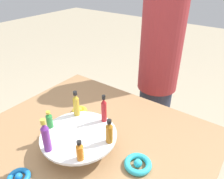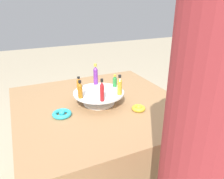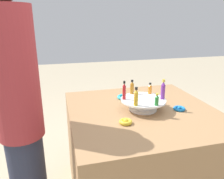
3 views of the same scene
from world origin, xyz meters
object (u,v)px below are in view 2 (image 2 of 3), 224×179
Objects in this scene: bottle_purple at (96,75)px; ribbon_bow_gold at (139,108)px; ribbon_bow_blue at (96,87)px; bottle_orange at (79,83)px; ribbon_bow_teal at (62,114)px; bottle_red at (102,91)px; display_stand at (99,96)px; bottle_amber at (80,90)px; bottle_gold at (120,86)px; bottle_green at (115,81)px.

bottle_purple is 0.40m from ribbon_bow_gold.
bottle_orange is at bearing -47.46° from ribbon_bow_blue.
ribbon_bow_teal is (0.16, -0.16, -0.11)m from bottle_orange.
bottle_red is 0.44m from ribbon_bow_blue.
bottle_purple is 1.75× the size of ribbon_bow_gold.
bottle_amber is at bearing -73.16° from display_stand.
ribbon_bow_gold is at bearing 44.96° from bottle_orange.
ribbon_bow_teal and ribbon_bow_gold have the same top height.
display_stand is at bearing 46.84° from bottle_orange.
bottle_gold is 1.14× the size of ribbon_bow_teal.
bottle_red reaches higher than ribbon_bow_teal.
ribbon_bow_gold is (0.29, 0.29, -0.11)m from bottle_orange.
bottle_gold reaches higher than bottle_green.
bottle_green is (0.06, 0.24, -0.00)m from bottle_orange.
bottle_orange reaches higher than ribbon_bow_teal.
display_stand is 2.96× the size of bottle_amber.
bottle_amber is at bearing -13.16° from bottle_orange.
bottle_amber is 0.18m from ribbon_bow_teal.
ribbon_bow_blue is 0.47m from ribbon_bow_gold.
ribbon_bow_blue is (-0.30, 0.21, -0.13)m from bottle_amber.
bottle_amber reaches higher than bottle_green.
display_stand is 3.92× the size of bottle_green.
bottle_amber is 0.39m from ribbon_bow_blue.
bottle_green is at bearing 104.96° from ribbon_bow_teal.
bottle_green is 0.96× the size of ribbon_bow_blue.
bottle_amber is at bearing -34.92° from ribbon_bow_blue.
bottle_red is (0.10, 0.10, 0.01)m from bottle_amber.
display_stand is at bearing 106.84° from bottle_amber.
ribbon_bow_teal is (0.21, -0.30, -0.14)m from bottle_purple.
bottle_gold is at bearing 85.08° from ribbon_bow_teal.
bottle_amber is 0.14m from bottle_red.
ribbon_bow_gold is (0.16, 0.33, -0.12)m from bottle_amber.
ribbon_bow_teal is (-0.03, -0.37, -0.13)m from bottle_gold.
ribbon_bow_blue is at bearing -164.49° from bottle_green.
bottle_purple reaches higher than ribbon_bow_gold.
bottle_red is at bearing -13.16° from bottle_purple.
display_stand reaches higher than ribbon_bow_gold.
bottle_gold is (0.24, 0.07, -0.01)m from bottle_purple.
bottle_gold is at bearing 46.84° from display_stand.
bottle_green is 0.74× the size of ribbon_bow_teal.
bottle_green is at bearing 166.84° from bottle_gold.
bottle_gold is at bearing 106.84° from bottle_red.
bottle_amber is at bearing -115.42° from ribbon_bow_gold.
bottle_red reaches higher than bottle_amber.
bottle_purple is at bearing 124.58° from ribbon_bow_teal.
bottle_orange is at bearing -103.16° from bottle_green.
bottle_purple reaches higher than ribbon_bow_blue.
bottle_amber is at bearing -133.16° from bottle_red.
bottle_purple is 1.33× the size of bottle_amber.
ribbon_bow_blue is (-0.26, 0.08, -0.04)m from display_stand.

